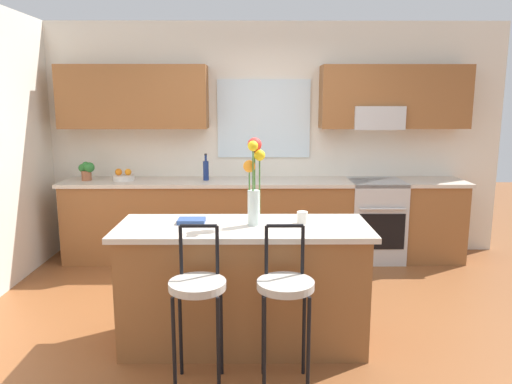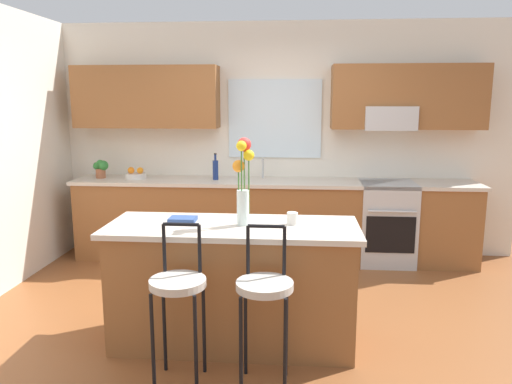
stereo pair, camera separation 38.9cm
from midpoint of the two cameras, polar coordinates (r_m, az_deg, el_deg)
ground_plane at (r=4.22m, az=-1.29°, el=-14.92°), size 14.00×14.00×0.00m
back_wall_assembly at (r=5.80m, az=-0.79°, el=7.54°), size 5.60×0.50×2.70m
counter_run at (r=5.67m, az=-1.05°, el=-3.18°), size 4.56×0.64×0.92m
sink_faucet at (r=5.70m, az=-2.34°, el=2.99°), size 0.02×0.13×0.23m
oven_range at (r=5.77m, az=11.74°, el=-3.21°), size 0.60×0.64×0.92m
kitchen_island at (r=3.74m, az=-4.51°, el=-10.69°), size 1.85×0.71×0.92m
bar_stool_near at (r=3.18m, az=-10.35°, el=-11.42°), size 0.36×0.36×1.04m
bar_stool_middle at (r=3.13m, az=-0.19°, el=-11.58°), size 0.36×0.36×1.04m
flower_vase at (r=3.53m, az=-3.41°, el=1.66°), size 0.16×0.16×0.64m
mug_ceramic at (r=3.63m, az=2.33°, el=-3.00°), size 0.08×0.08×0.09m
cookbook at (r=3.71m, az=-10.50°, el=-3.34°), size 0.20×0.15×0.03m
fruit_bowl_oranges at (r=5.81m, az=-16.99°, el=1.71°), size 0.24×0.24×0.13m
bottle_olive_oil at (r=5.61m, az=-7.82°, el=2.56°), size 0.06×0.06×0.30m
potted_plant_small at (r=5.93m, az=-20.85°, el=2.43°), size 0.19×0.13×0.21m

